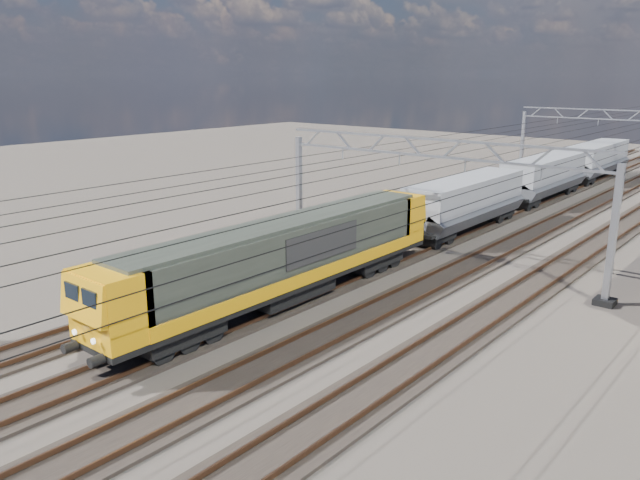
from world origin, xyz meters
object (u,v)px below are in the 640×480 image
Objects in this scene: catenary_gantry_mid at (429,197)px; locomotive at (287,256)px; hopper_wagon_mid at (544,175)px; catenary_gantry_far at (617,143)px; hopper_wagon_third at (596,158)px; hopper_wagon_lead at (466,200)px.

locomotive is (-2.00, -9.31, -1.58)m from catenary_gantry_mid.
catenary_gantry_far is at bearing 81.52° from hopper_wagon_mid.
hopper_wagon_third is (-2.00, 0.79, -1.67)m from catenary_gantry_far.
locomotive is 17.70m from hopper_wagon_lead.
catenary_gantry_far is 45.38m from locomotive.
locomotive is at bearing -92.53° from catenary_gantry_far.
hopper_wagon_mid is at bearing 90.00° from hopper_wagon_lead.
hopper_wagon_third is (0.00, 28.40, 0.00)m from hopper_wagon_lead.
catenary_gantry_far is at bearing -21.56° from hopper_wagon_third.
locomotive is at bearing -90.00° from hopper_wagon_third.
hopper_wagon_third is at bearing 90.00° from hopper_wagon_mid.
catenary_gantry_far is at bearing 87.47° from locomotive.
locomotive is at bearing -90.00° from hopper_wagon_mid.
hopper_wagon_mid is at bearing -90.00° from hopper_wagon_third.
hopper_wagon_third is at bearing 90.00° from hopper_wagon_lead.
hopper_wagon_mid is (-2.00, -13.41, -1.67)m from catenary_gantry_far.
hopper_wagon_third is at bearing 158.44° from catenary_gantry_far.
hopper_wagon_third is (-2.00, 36.79, -1.67)m from catenary_gantry_mid.
catenary_gantry_far is 2.73m from hopper_wagon_third.
locomotive is 31.90m from hopper_wagon_mid.
hopper_wagon_mid is (0.00, 14.20, 0.00)m from hopper_wagon_lead.
catenary_gantry_mid is 1.53× the size of hopper_wagon_third.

